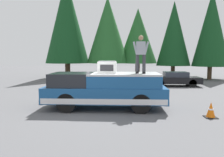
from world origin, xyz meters
TOP-DOWN VIEW (x-y plane):
  - ground_plane at (0.00, 0.00)m, footprint 90.00×90.00m
  - pickup_truck at (0.29, -0.69)m, footprint 2.01×5.54m
  - compressor_unit at (0.21, -0.79)m, footprint 0.65×0.84m
  - person_on_truck_bed at (0.14, -2.30)m, footprint 0.29×0.72m
  - parked_car_black at (8.46, -5.73)m, footprint 1.64×4.10m
  - parked_car_silver at (8.34, 0.09)m, footprint 1.64×4.10m
  - traffic_cone at (-1.09, -4.98)m, footprint 0.47×0.47m
  - conifer_far_left at (14.03, -10.64)m, footprint 3.74×3.74m
  - conifer_left at (15.05, -7.02)m, footprint 3.68×3.68m
  - conifer_center_left at (15.40, -3.14)m, footprint 4.27×4.27m
  - conifer_center_right at (14.68, 0.19)m, footprint 4.58×4.58m
  - conifer_right at (14.52, 4.64)m, footprint 4.73×4.73m

SIDE VIEW (x-z plane):
  - ground_plane at x=0.00m, z-range 0.00..0.00m
  - traffic_cone at x=-1.09m, z-range -0.02..0.60m
  - parked_car_black at x=8.46m, z-range 0.00..1.16m
  - parked_car_silver at x=8.34m, z-range 0.00..1.16m
  - pickup_truck at x=0.29m, z-range 0.05..1.70m
  - compressor_unit at x=0.21m, z-range 1.65..2.21m
  - person_on_truck_bed at x=0.14m, z-range 1.71..3.40m
  - conifer_center_left at x=15.40m, z-range 0.82..8.53m
  - conifer_left at x=15.05m, z-range 0.70..9.08m
  - conifer_center_right at x=14.68m, z-range 0.84..9.70m
  - conifer_far_left at x=14.03m, z-range 0.68..9.92m
  - conifer_right at x=14.52m, z-range 0.83..11.82m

